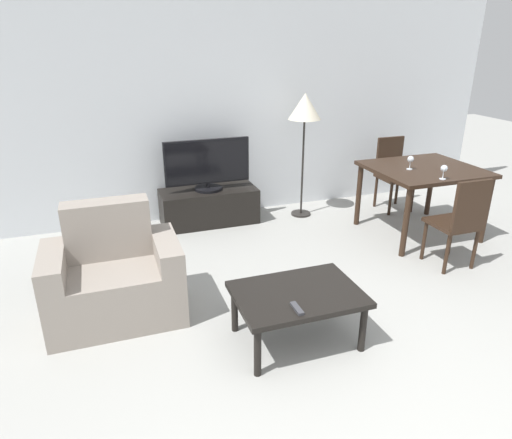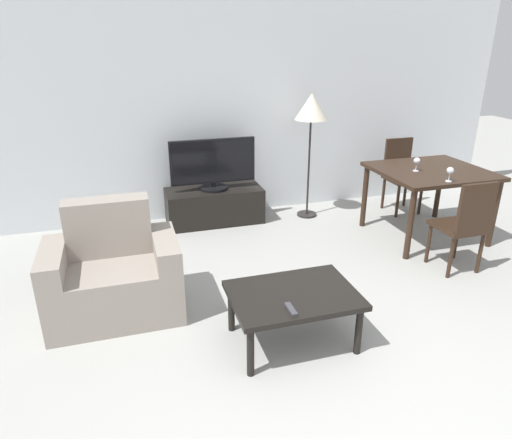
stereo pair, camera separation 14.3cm
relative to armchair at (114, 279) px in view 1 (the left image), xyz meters
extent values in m
cube|color=silver|center=(1.26, 1.97, 1.03)|extent=(7.56, 0.06, 2.70)
cube|color=gray|center=(0.00, -0.03, -0.10)|extent=(0.65, 0.65, 0.44)
cube|color=gray|center=(0.00, 0.19, 0.35)|extent=(0.65, 0.20, 0.46)
cube|color=gray|center=(-0.42, -0.03, -0.01)|extent=(0.18, 0.65, 0.62)
cube|color=gray|center=(0.42, -0.03, -0.01)|extent=(0.18, 0.65, 0.62)
cube|color=black|center=(1.16, 1.67, -0.12)|extent=(1.12, 0.47, 0.41)
cylinder|color=black|center=(1.16, 1.67, 0.10)|extent=(0.32, 0.32, 0.03)
cylinder|color=black|center=(1.16, 1.67, 0.14)|extent=(0.04, 0.04, 0.05)
cube|color=black|center=(1.16, 1.67, 0.43)|extent=(0.99, 0.04, 0.51)
cube|color=black|center=(1.16, 1.64, 0.43)|extent=(0.95, 0.01, 0.48)
cube|color=black|center=(1.21, -0.77, 0.06)|extent=(0.89, 0.63, 0.04)
cylinder|color=black|center=(0.82, -1.03, -0.14)|extent=(0.05, 0.05, 0.37)
cylinder|color=black|center=(1.61, -1.03, -0.14)|extent=(0.05, 0.05, 0.37)
cylinder|color=black|center=(0.82, -0.51, -0.14)|extent=(0.05, 0.05, 0.37)
cylinder|color=black|center=(1.61, -0.51, -0.14)|extent=(0.05, 0.05, 0.37)
cube|color=black|center=(3.30, 0.60, 0.42)|extent=(1.13, 1.01, 0.04)
cylinder|color=black|center=(2.79, 0.15, 0.04)|extent=(0.06, 0.06, 0.72)
cylinder|color=black|center=(3.80, 0.15, 0.04)|extent=(0.06, 0.06, 0.72)
cylinder|color=black|center=(2.79, 1.04, 0.04)|extent=(0.06, 0.06, 0.72)
cylinder|color=black|center=(3.80, 1.04, 0.04)|extent=(0.06, 0.06, 0.72)
cube|color=black|center=(3.10, -0.14, 0.10)|extent=(0.40, 0.40, 0.04)
cylinder|color=black|center=(2.94, 0.03, -0.12)|extent=(0.04, 0.04, 0.41)
cylinder|color=black|center=(3.26, 0.03, -0.12)|extent=(0.04, 0.04, 0.41)
cylinder|color=black|center=(2.94, -0.30, -0.12)|extent=(0.04, 0.04, 0.41)
cylinder|color=black|center=(3.26, -0.30, -0.12)|extent=(0.04, 0.04, 0.41)
cube|color=black|center=(3.10, -0.32, 0.35)|extent=(0.37, 0.04, 0.46)
cube|color=black|center=(3.49, 1.33, 0.10)|extent=(0.40, 0.40, 0.04)
cylinder|color=black|center=(3.33, 1.17, -0.12)|extent=(0.04, 0.04, 0.41)
cylinder|color=black|center=(3.66, 1.17, -0.12)|extent=(0.04, 0.04, 0.41)
cylinder|color=black|center=(3.33, 1.50, -0.12)|extent=(0.04, 0.04, 0.41)
cylinder|color=black|center=(3.66, 1.50, -0.12)|extent=(0.04, 0.04, 0.41)
cube|color=black|center=(3.49, 1.52, 0.35)|extent=(0.37, 0.04, 0.46)
cylinder|color=black|center=(2.30, 1.54, -0.31)|extent=(0.24, 0.24, 0.02)
cylinder|color=black|center=(2.30, 1.54, 0.28)|extent=(0.02, 0.02, 1.16)
cone|color=beige|center=(2.30, 1.54, 1.01)|extent=(0.38, 0.38, 0.30)
cube|color=#38383D|center=(1.12, -0.97, 0.09)|extent=(0.04, 0.15, 0.02)
cylinder|color=silver|center=(3.09, 0.59, 0.45)|extent=(0.06, 0.06, 0.01)
cylinder|color=silver|center=(3.09, 0.59, 0.49)|extent=(0.01, 0.01, 0.07)
sphere|color=silver|center=(3.09, 0.59, 0.55)|extent=(0.07, 0.07, 0.07)
cylinder|color=silver|center=(3.18, 0.18, 0.45)|extent=(0.06, 0.06, 0.01)
cylinder|color=silver|center=(3.18, 0.18, 0.49)|extent=(0.01, 0.01, 0.07)
sphere|color=silver|center=(3.18, 0.18, 0.55)|extent=(0.07, 0.07, 0.07)
camera|label=1|loc=(0.03, -3.30, 1.76)|focal=32.00mm
camera|label=2|loc=(0.16, -3.35, 1.76)|focal=32.00mm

